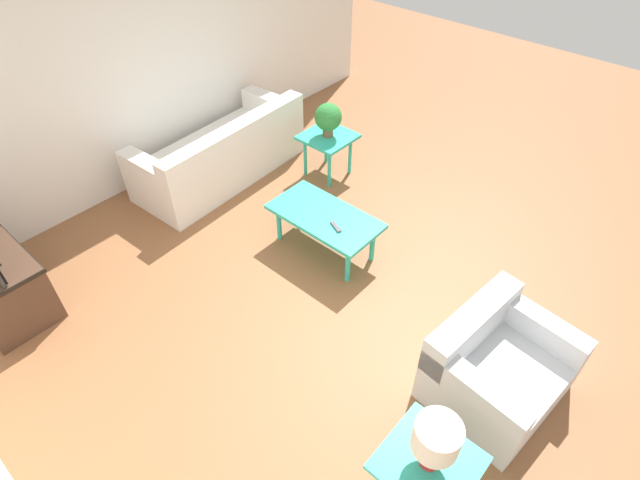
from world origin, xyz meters
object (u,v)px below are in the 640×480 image
sofa (223,155)px  armchair (495,367)px  coffee_table (325,219)px  side_table_lamp (427,467)px  table_lamp (436,440)px  side_table_plant (328,141)px  potted_plant (328,118)px

sofa → armchair: 3.84m
coffee_table → side_table_lamp: (-2.07, 1.42, 0.06)m
sofa → side_table_lamp: size_ratio=3.79×
sofa → armchair: size_ratio=2.01×
side_table_lamp → table_lamp: bearing=45.0°
side_table_lamp → table_lamp: 0.35m
armchair → table_lamp: table_lamp is taller
side_table_lamp → sofa: bearing=-22.6°
side_table_plant → potted_plant: size_ratio=1.42×
sofa → side_table_lamp: sofa is taller
potted_plant → table_lamp: (-2.94, 2.47, 0.05)m
coffee_table → potted_plant: bearing=-50.4°
table_lamp → side_table_lamp: bearing=-135.0°
side_table_plant → side_table_lamp: (-2.94, 2.47, 0.00)m
armchair → table_lamp: (-0.05, 1.06, 0.52)m
coffee_table → armchair: bearing=169.8°
side_table_lamp → potted_plant: bearing=-40.0°
sofa → potted_plant: 1.33m
side_table_plant → potted_plant: bearing=161.6°
sofa → armchair: sofa is taller
side_table_lamp → potted_plant: size_ratio=1.42×
potted_plant → sofa: bearing=43.8°
side_table_plant → side_table_lamp: same height
table_lamp → armchair: bearing=-87.5°
potted_plant → table_lamp: size_ratio=0.96×
armchair → table_lamp: 1.18m
armchair → side_table_plant: (2.89, -1.41, 0.17)m
armchair → table_lamp: bearing=-171.7°
side_table_plant → potted_plant: 0.30m
side_table_lamp → armchair: bearing=-87.5°
table_lamp → side_table_plant: bearing=-40.0°
sofa → side_table_lamp: bearing=64.2°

